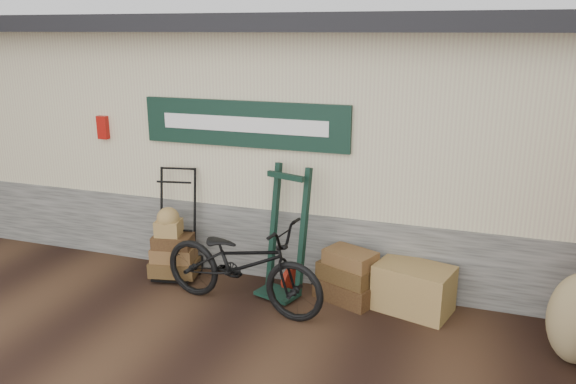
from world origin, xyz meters
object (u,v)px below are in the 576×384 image
object	(u,v)px
green_barrow	(286,232)
suitcase_stack	(348,274)
wicker_hamper	(414,288)
porter_trolley	(176,222)
bicycle	(242,258)

from	to	relation	value
green_barrow	suitcase_stack	size ratio (longest dim) A/B	2.19
green_barrow	wicker_hamper	bearing A→B (deg)	19.95
porter_trolley	bicycle	xyz separation A→B (m)	(1.13, -0.55, -0.11)
porter_trolley	suitcase_stack	bearing A→B (deg)	-10.60
bicycle	porter_trolley	bearing A→B (deg)	72.49
suitcase_stack	bicycle	distance (m)	1.25
wicker_hamper	bicycle	xyz separation A→B (m)	(-1.83, -0.54, 0.32)
wicker_hamper	green_barrow	bearing A→B (deg)	-177.66
porter_trolley	wicker_hamper	world-z (taller)	porter_trolley
green_barrow	suitcase_stack	bearing A→B (deg)	23.90
green_barrow	suitcase_stack	xyz separation A→B (m)	(0.73, 0.08, -0.46)
green_barrow	suitcase_stack	world-z (taller)	green_barrow
suitcase_stack	wicker_hamper	xyz separation A→B (m)	(0.76, -0.02, -0.05)
porter_trolley	suitcase_stack	world-z (taller)	porter_trolley
wicker_hamper	bicycle	size ratio (longest dim) A/B	0.40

